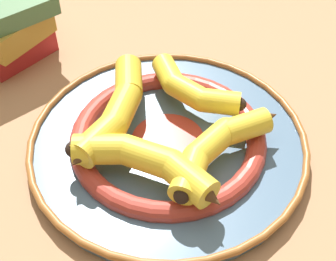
% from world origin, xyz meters
% --- Properties ---
extents(ground_plane, '(2.80, 2.80, 0.00)m').
position_xyz_m(ground_plane, '(0.00, 0.00, 0.00)').
color(ground_plane, '#A87A56').
extents(decorative_bowl, '(0.39, 0.39, 0.03)m').
position_xyz_m(decorative_bowl, '(-0.02, -0.03, 0.01)').
color(decorative_bowl, slate).
rests_on(decorative_bowl, ground_plane).
extents(banana_a, '(0.07, 0.22, 0.04)m').
position_xyz_m(banana_a, '(-0.09, -0.03, 0.05)').
color(banana_a, gold).
rests_on(banana_a, decorative_bowl).
extents(banana_b, '(0.16, 0.10, 0.03)m').
position_xyz_m(banana_b, '(-0.01, 0.05, 0.05)').
color(banana_b, yellow).
rests_on(banana_b, decorative_bowl).
extents(banana_c, '(0.11, 0.19, 0.04)m').
position_xyz_m(banana_c, '(0.06, -0.04, 0.05)').
color(banana_c, yellow).
rests_on(banana_c, decorative_bowl).
extents(banana_d, '(0.21, 0.07, 0.04)m').
position_xyz_m(banana_d, '(-0.02, -0.10, 0.05)').
color(banana_d, yellow).
rests_on(banana_d, decorative_bowl).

